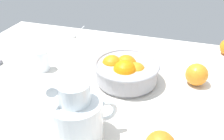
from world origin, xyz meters
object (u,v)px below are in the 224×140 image
at_px(fruit_bowl, 126,71).
at_px(spoon, 77,33).
at_px(juice_pitcher, 77,119).
at_px(loose_orange_2, 197,74).
at_px(juice_glass, 42,62).

xyz_separation_m(fruit_bowl, spoon, (-0.36, 0.36, -0.04)).
relative_size(juice_pitcher, spoon, 1.08).
bearing_deg(spoon, loose_orange_2, -26.16).
bearing_deg(fruit_bowl, loose_orange_2, 13.90).
relative_size(fruit_bowl, spoon, 1.39).
xyz_separation_m(fruit_bowl, juice_pitcher, (-0.06, -0.30, 0.02)).
distance_m(juice_glass, loose_orange_2, 0.59).
xyz_separation_m(juice_glass, loose_orange_2, (0.58, 0.08, 0.00)).
relative_size(juice_pitcher, loose_orange_2, 2.28).
bearing_deg(juice_pitcher, juice_glass, 134.44).
xyz_separation_m(juice_pitcher, spoon, (-0.30, 0.66, -0.06)).
height_order(fruit_bowl, loose_orange_2, fruit_bowl).
relative_size(loose_orange_2, spoon, 0.47).
bearing_deg(fruit_bowl, spoon, 135.05).
bearing_deg(loose_orange_2, spoon, 153.84).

